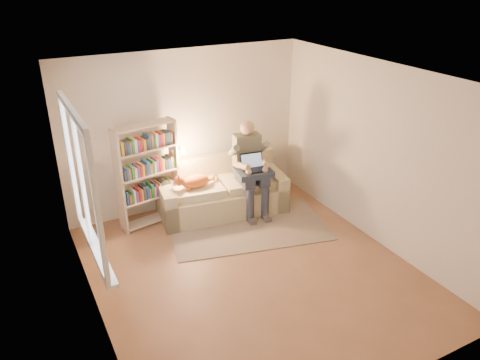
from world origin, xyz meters
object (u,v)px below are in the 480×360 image
laptop (255,165)px  bookshelf (148,170)px  cat (193,181)px  sofa (221,193)px  person (250,163)px

laptop → bookshelf: (-1.57, 0.52, 0.05)m
bookshelf → cat: bearing=-29.9°
sofa → bookshelf: bookshelf is taller
sofa → person: size_ratio=1.42×
sofa → laptop: (0.43, -0.36, 0.54)m
laptop → cat: bearing=170.3°
laptop → bookshelf: bookshelf is taller
cat → laptop: bearing=-9.7°
person → laptop: size_ratio=3.71×
cat → bookshelf: 0.72m
person → cat: 0.96m
person → bookshelf: 1.61m
cat → sofa: bearing=14.8°
sofa → cat: sofa is taller
cat → bookshelf: bookshelf is taller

